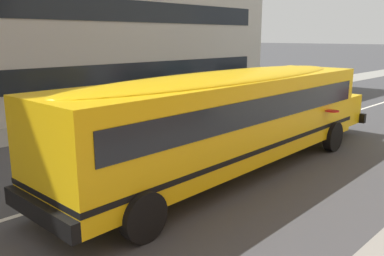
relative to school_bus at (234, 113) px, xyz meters
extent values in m
plane|color=#424244|center=(0.31, 1.44, -1.73)|extent=(400.00, 400.00, 0.00)
cube|color=gray|center=(0.31, 8.88, -1.72)|extent=(120.00, 3.00, 0.01)
cube|color=silver|center=(0.31, 1.44, -1.73)|extent=(110.00, 0.16, 0.01)
cube|color=yellow|center=(-0.25, -0.01, -0.11)|extent=(11.20, 2.90, 2.22)
cube|color=yellow|center=(6.11, 0.21, -0.67)|extent=(1.69, 2.18, 1.11)
cube|color=black|center=(6.92, 0.23, -1.04)|extent=(0.29, 2.53, 0.36)
cube|color=black|center=(-5.89, -0.20, -1.04)|extent=(0.29, 2.53, 0.36)
cube|color=black|center=(-0.25, -0.01, 0.29)|extent=(10.53, 2.92, 0.65)
cube|color=black|center=(-0.25, -0.01, -0.77)|extent=(11.22, 2.93, 0.12)
ellipsoid|color=yellow|center=(-0.25, -0.01, 1.00)|extent=(10.75, 2.69, 0.36)
cylinder|color=red|center=(3.35, -1.33, -0.22)|extent=(0.46, 0.46, 0.03)
cylinder|color=black|center=(3.93, 1.40, -1.22)|extent=(1.02, 0.32, 1.01)
cylinder|color=black|center=(4.01, -1.13, -1.22)|extent=(1.02, 0.32, 1.01)
cylinder|color=black|center=(-4.52, 1.11, -1.22)|extent=(1.02, 0.32, 1.01)
cylinder|color=black|center=(-4.43, -1.41, -1.22)|extent=(1.02, 0.32, 1.01)
cube|color=#B7BABF|center=(18.01, 6.13, -1.08)|extent=(3.93, 1.77, 0.70)
cube|color=black|center=(17.86, 6.12, -0.41)|extent=(2.23, 1.60, 0.64)
cylinder|color=black|center=(19.30, 7.00, -1.43)|extent=(0.60, 0.19, 0.60)
cylinder|color=black|center=(19.33, 5.30, -1.43)|extent=(0.60, 0.19, 0.60)
cylinder|color=black|center=(16.70, 6.95, -1.43)|extent=(0.60, 0.19, 0.60)
cylinder|color=black|center=(16.73, 5.25, -1.43)|extent=(0.60, 0.19, 0.60)
cube|color=black|center=(8.66, 6.04, -1.08)|extent=(3.96, 1.85, 0.70)
cube|color=black|center=(8.51, 6.05, -0.41)|extent=(2.26, 1.65, 0.64)
cylinder|color=black|center=(9.99, 6.84, -1.43)|extent=(0.61, 0.20, 0.60)
cylinder|color=black|center=(9.92, 5.14, -1.43)|extent=(0.61, 0.20, 0.60)
cylinder|color=black|center=(7.39, 6.94, -1.43)|extent=(0.61, 0.20, 0.60)
cylinder|color=black|center=(7.32, 5.24, -1.43)|extent=(0.61, 0.20, 0.60)
cube|color=black|center=(5.73, 10.36, 0.19)|extent=(17.23, 0.04, 1.10)
cube|color=black|center=(5.73, 10.36, 3.39)|extent=(17.23, 0.04, 1.10)
camera|label=1|loc=(-8.78, -7.00, 2.11)|focal=37.50mm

